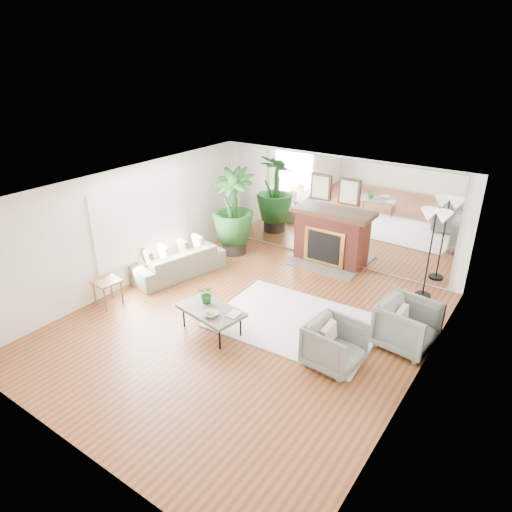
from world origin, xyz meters
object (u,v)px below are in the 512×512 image
Objects in this scene: floor_lamp at (435,224)px; fireplace at (328,237)px; coffee_table at (211,311)px; armchair_front at (335,345)px; potted_ficus at (233,209)px; side_table at (107,284)px; sofa at (178,262)px; armchair_back at (407,325)px.

fireplace is at bearing 172.57° from floor_lamp.
coffee_table is 1.53× the size of armchair_front.
potted_ficus is 4.56m from floor_lamp.
armchair_front reaches higher than side_table.
armchair_front is at bearing 90.76° from sofa.
floor_lamp is at bearing -3.83° from armchair_front.
armchair_front is at bearing 152.21° from armchair_back.
fireplace reaches higher than floor_lamp.
coffee_table is 3.59m from potted_ficus.
sofa is 5.05m from armchair_back.
armchair_back reaches higher than side_table.
coffee_table is at bearing 105.56° from armchair_front.
fireplace is at bearing 148.08° from sofa.
armchair_front is 0.45× the size of floor_lamp.
side_table is at bearing 105.71° from armchair_front.
potted_ficus is (-2.18, -0.75, 0.47)m from fireplace.
potted_ficus is at bearing -174.42° from floor_lamp.
fireplace is at bearing 55.60° from armchair_back.
floor_lamp is at bearing 127.28° from sofa.
potted_ficus reaches higher than coffee_table.
side_table is 0.29× the size of floor_lamp.
sofa is 1.13× the size of floor_lamp.
armchair_back is 1.38m from armchair_front.
floor_lamp is (2.70, 3.46, 1.15)m from coffee_table.
floor_lamp is at bearing 14.08° from armchair_back.
armchair_front is at bearing -33.35° from potted_ficus.
side_table is 0.25× the size of potted_ficus.
side_table is 6.42m from floor_lamp.
potted_ficus reaches higher than armchair_back.
sofa is (-2.09, 1.34, -0.12)m from coffee_table.
armchair_front is (4.28, -0.96, 0.07)m from sofa.
coffee_table is 0.61× the size of sofa.
armchair_front is 3.34m from floor_lamp.
armchair_front is 4.85m from potted_ficus.
fireplace reaches higher than coffee_table.
armchair_front is 4.55m from side_table.
coffee_table is at bearing -127.97° from floor_lamp.
sofa is at bearing -135.34° from fireplace.
sofa is 1.89m from potted_ficus.
coffee_table is 1.39× the size of armchair_back.
potted_ficus is at bearing -175.71° from sofa.
sofa is at bearing -99.13° from potted_ficus.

